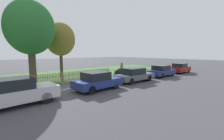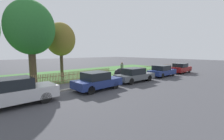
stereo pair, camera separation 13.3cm
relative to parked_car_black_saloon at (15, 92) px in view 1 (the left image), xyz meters
name	(u,v)px [view 1 (the left image)]	position (x,y,z in m)	size (l,w,h in m)	color
ground_plane	(79,89)	(4.56, 1.07, -0.78)	(120.00, 120.00, 0.00)	#424247
kerb_stone	(79,88)	(4.56, 1.17, -0.72)	(42.61, 0.20, 0.12)	#9E998E
grass_strip	(47,77)	(4.56, 8.82, -0.77)	(42.61, 10.15, 0.01)	#3D7033
park_fence	(65,78)	(4.56, 3.76, -0.23)	(42.61, 0.05, 1.09)	olive
parked_car_black_saloon	(15,92)	(0.00, 0.00, 0.00)	(4.32, 1.98, 1.55)	#BCBCC1
parked_car_navy_estate	(97,81)	(5.49, -0.14, -0.06)	(3.92, 1.91, 1.42)	navy
parked_car_red_compact	(134,75)	(10.18, 0.01, -0.08)	(4.38, 1.84, 1.39)	#51565B
parked_car_white_van	(162,71)	(15.21, -0.06, -0.09)	(3.96, 1.69, 1.36)	navy
parked_car_grey_coupe	(180,68)	(20.05, -0.16, -0.08)	(3.79, 1.73, 1.38)	maroon
covered_motorcycle	(120,72)	(10.30, 2.15, -0.07)	(1.86, 0.75, 1.18)	black
tree_mid_park	(30,28)	(2.39, 5.94, 4.36)	(4.30, 4.30, 7.66)	#473828
tree_far_left	(60,39)	(5.97, 7.74, 3.66)	(3.36, 3.36, 6.40)	#473828
pedestrian_near_fence	(122,68)	(11.63, 3.23, 0.20)	(0.42, 0.42, 1.73)	black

